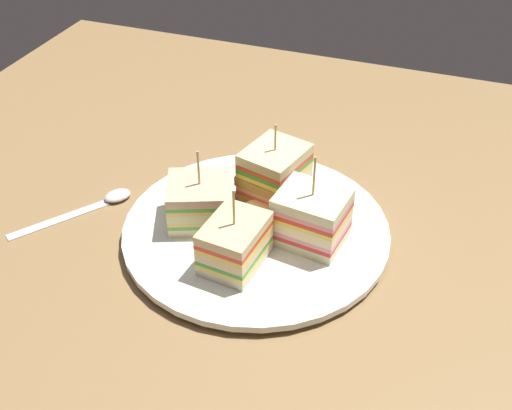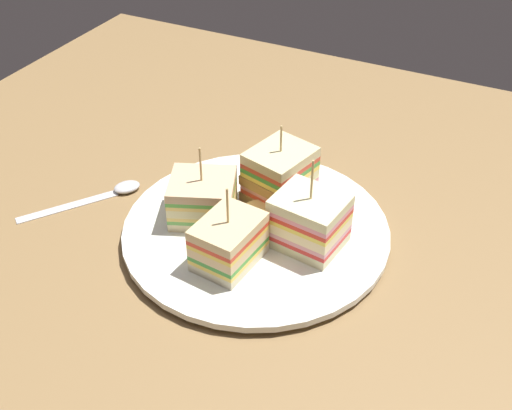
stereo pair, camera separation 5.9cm
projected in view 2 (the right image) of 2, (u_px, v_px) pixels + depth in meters
The scene contains 8 objects.
ground_plane at pixel (256, 242), 71.72cm from camera, with size 107.80×97.57×1.80cm, color olive.
plate at pixel (256, 230), 70.66cm from camera, with size 29.58×29.58×1.40cm.
sandwich_wedge_0 at pixel (203, 198), 70.37cm from camera, with size 9.02×8.59×9.04cm.
sandwich_wedge_1 at pixel (230, 242), 64.33cm from camera, with size 6.05×7.67×9.25cm.
sandwich_wedge_2 at pixel (310, 219), 66.56cm from camera, with size 7.88×6.92×10.60cm.
sandwich_wedge_3 at pixel (278, 174), 72.87cm from camera, with size 7.58×8.42×9.57cm.
chip_pile at pixel (250, 217), 70.29cm from camera, with size 8.30×7.21×1.62cm.
spoon at pixel (108, 193), 76.98cm from camera, with size 10.26×13.16×1.00cm.
Camera 2 is at (24.13, -48.63, 46.17)cm, focal length 44.49 mm.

